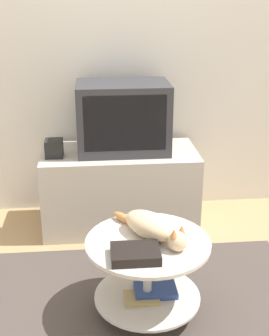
% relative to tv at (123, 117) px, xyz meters
% --- Properties ---
extents(ground_plane, '(12.00, 12.00, 0.00)m').
position_rel_tv_xyz_m(ground_plane, '(0.04, -1.04, -0.78)').
color(ground_plane, tan).
extents(wall_back, '(8.00, 0.05, 2.60)m').
position_rel_tv_xyz_m(wall_back, '(0.04, 0.32, 0.52)').
color(wall_back, silver).
rests_on(wall_back, ground_plane).
extents(rug, '(1.78, 1.31, 0.02)m').
position_rel_tv_xyz_m(rug, '(0.04, -1.04, -0.77)').
color(rug, '#4C423D').
rests_on(rug, ground_plane).
extents(tv_stand, '(1.05, 0.52, 0.55)m').
position_rel_tv_xyz_m(tv_stand, '(-0.03, -0.02, -0.51)').
color(tv_stand, beige).
rests_on(tv_stand, ground_plane).
extents(tv, '(0.61, 0.39, 0.46)m').
position_rel_tv_xyz_m(tv, '(0.00, 0.00, 0.00)').
color(tv, '#333338').
rests_on(tv, tv_stand).
extents(speaker, '(0.12, 0.12, 0.12)m').
position_rel_tv_xyz_m(speaker, '(-0.46, -0.09, -0.17)').
color(speaker, black).
rests_on(speaker, tv_stand).
extents(coffee_table, '(0.62, 0.62, 0.42)m').
position_rel_tv_xyz_m(coffee_table, '(0.05, -1.03, -0.51)').
color(coffee_table, '#B2B2B7').
rests_on(coffee_table, rug).
extents(dvd_box, '(0.22, 0.17, 0.05)m').
position_rel_tv_xyz_m(dvd_box, '(-0.03, -1.18, -0.32)').
color(dvd_box, black).
rests_on(dvd_box, coffee_table).
extents(cat, '(0.34, 0.42, 0.12)m').
position_rel_tv_xyz_m(cat, '(0.07, -1.00, -0.29)').
color(cat, beige).
rests_on(cat, coffee_table).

